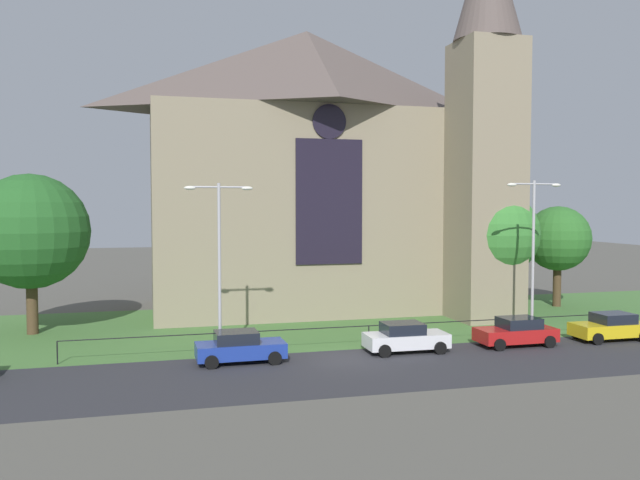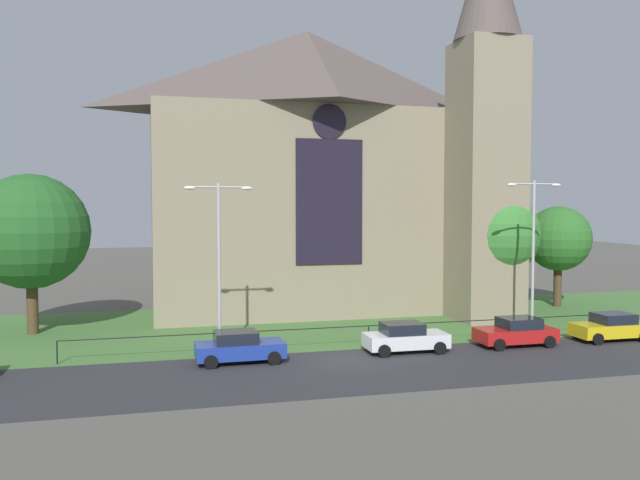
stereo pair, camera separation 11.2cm
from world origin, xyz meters
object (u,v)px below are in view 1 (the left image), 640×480
Objects in this scene: tree_right_far at (558,239)px; parked_car_white at (405,337)px; church_building at (319,166)px; parked_car_blue at (240,347)px; tree_left_far at (30,232)px; tree_right_near at (497,235)px; streetlamp_near at (219,247)px; parked_car_red at (516,332)px; streetlamp_far at (533,239)px; parked_car_yellow at (611,327)px.

tree_right_far is 20.51m from parked_car_white.
church_building is 19.53m from parked_car_blue.
tree_right_near is at bearing -4.46° from tree_left_far.
streetlamp_near reaches higher than parked_car_red.
church_building is 18.38m from tree_right_far.
tree_right_near reaches higher than tree_right_far.
parked_car_blue is at bearing -0.27° from parked_car_red.
parked_car_yellow is (3.80, -1.78, -4.84)m from streetlamp_far.
streetlamp_far is (17.56, 0.00, 0.16)m from streetlamp_near.
church_building is 6.18× the size of parked_car_yellow.
tree_right_far is at bearing 20.46° from streetlamp_near.
tree_right_near reaches higher than parked_car_blue.
church_building is 3.11× the size of tree_right_near.
church_building is at bearing 61.66° from parked_car_blue.
tree_left_far is 2.20× the size of parked_car_white.
streetlamp_far is (27.52, -8.27, -0.37)m from tree_left_far.
church_building reaches higher than tree_right_near.
parked_car_white is (19.18, -9.89, -5.21)m from tree_left_far.
church_building is 17.79m from parked_car_white.
parked_car_red is at bearing -0.88° from parked_car_blue.
streetlamp_far reaches higher than parked_car_red.
parked_car_white is at bearing -87.73° from church_building.
church_building reaches higher than streetlamp_near.
tree_right_near is at bearing 78.86° from streetlamp_far.
tree_right_far is at bearing -132.40° from parked_car_red.
church_building is 2.79× the size of tree_left_far.
tree_left_far is at bearing -17.55° from parked_car_yellow.
parked_car_blue is at bearing -117.54° from church_building.
tree_right_far is 1.75× the size of parked_car_blue.
streetlamp_near is (-25.82, -9.64, 0.42)m from tree_right_far.
tree_right_far is at bearing 23.57° from parked_car_blue.
parked_car_blue is at bearing -43.03° from tree_left_far.
parked_car_red is (15.50, -1.75, -4.68)m from streetlamp_near.
streetlamp_far is 2.10× the size of parked_car_white.
parked_car_red is (6.88, -15.14, -9.53)m from church_building.
tree_left_far reaches higher than parked_car_white.
streetlamp_near is at bearing -4.53° from parked_car_yellow.
tree_right_near is 1.13× the size of tree_right_far.
parked_car_blue is (-18.00, -7.75, -4.81)m from tree_right_near.
streetlamp_far is at bearing -56.29° from church_building.
tree_left_far is 33.30m from parked_car_yellow.
streetlamp_near is 2.03× the size of parked_car_blue.
tree_right_near is 0.97× the size of streetlamp_near.
tree_left_far is at bearing -164.59° from church_building.
parked_car_yellow is at bearing -50.01° from church_building.
parked_car_blue is (-7.88, -15.11, -9.53)m from church_building.
church_building reaches higher than streetlamp_far.
streetlamp_near is at bearing -180.00° from streetlamp_far.
tree_left_far is at bearing 140.31° from streetlamp_near.
parked_car_white is (-8.34, -1.62, -4.84)m from streetlamp_far.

